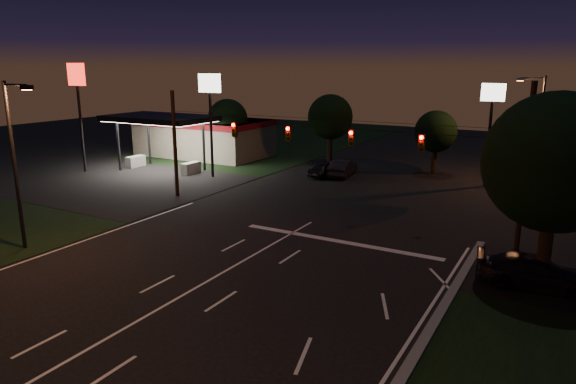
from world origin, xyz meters
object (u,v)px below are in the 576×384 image
Objects in this scene: utility_pole_right at (516,250)px; car_oncoming_b at (343,168)px; car_oncoming_a at (327,170)px; car_cross at (535,273)px; tree_right_near at (556,164)px.

car_oncoming_b is at bearing 140.50° from utility_pole_right.
car_oncoming_a is 0.79× the size of car_cross.
car_cross is at bearing 152.03° from car_oncoming_a.
car_oncoming_a is (-17.06, 12.10, 0.68)m from utility_pole_right.
utility_pole_right is 1.99× the size of car_oncoming_b.
car_oncoming_b is (-16.00, 13.19, 0.74)m from utility_pole_right.
car_cross is (-0.28, -0.14, -4.95)m from tree_right_near.
utility_pole_right is at bearing 107.53° from tree_right_near.
car_oncoming_a is at bearing 144.66° from utility_pole_right.
utility_pole_right reaches higher than car_cross.
utility_pole_right reaches higher than car_oncoming_b.
utility_pole_right is at bearing 159.69° from car_oncoming_a.
car_oncoming_b is 25.05m from car_cross.
tree_right_near reaches higher than utility_pole_right.
car_oncoming_b is at bearing 134.20° from tree_right_near.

